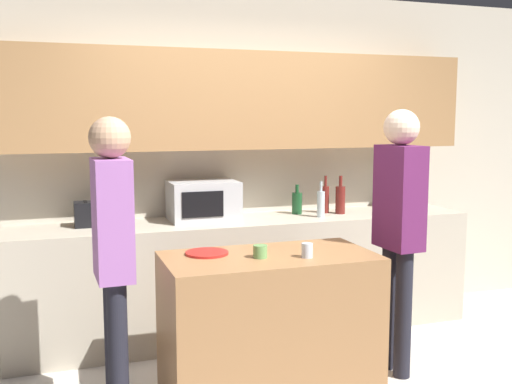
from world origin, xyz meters
name	(u,v)px	position (x,y,z in m)	size (l,w,h in m)	color
back_wall	(238,137)	(0.00, 1.66, 1.54)	(6.40, 0.40, 2.70)	beige
back_counter	(249,276)	(0.00, 1.39, 0.46)	(3.60, 0.62, 0.91)	#B7AD99
kitchen_island	(269,326)	(-0.22, 0.32, 0.44)	(1.27, 0.66, 0.88)	#996B42
microwave	(203,201)	(-0.34, 1.46, 1.06)	(0.52, 0.39, 0.30)	#B7BABC
toaster	(93,214)	(-1.17, 1.47, 1.00)	(0.26, 0.16, 0.18)	black
potted_plant	(407,186)	(1.46, 1.47, 1.11)	(0.14, 0.14, 0.40)	brown
bottle_0	(297,203)	(0.45, 1.50, 1.00)	(0.08, 0.08, 0.24)	#194723
bottle_1	(321,203)	(0.57, 1.29, 1.02)	(0.06, 0.06, 0.28)	silver
bottle_2	(325,199)	(0.69, 1.47, 1.03)	(0.06, 0.06, 0.31)	maroon
bottle_3	(340,199)	(0.79, 1.40, 1.03)	(0.08, 0.08, 0.31)	maroon
plate_on_island	(207,253)	(-0.57, 0.45, 0.89)	(0.26, 0.26, 0.01)	red
cup_0	(307,250)	(-0.03, 0.18, 0.92)	(0.07, 0.07, 0.09)	silver
cup_1	(260,251)	(-0.29, 0.27, 0.92)	(0.08, 0.08, 0.08)	#6BA55B
person_left	(399,217)	(0.69, 0.36, 1.05)	(0.23, 0.35, 1.75)	black
person_center	(113,244)	(-1.13, 0.29, 1.02)	(0.22, 0.35, 1.71)	black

